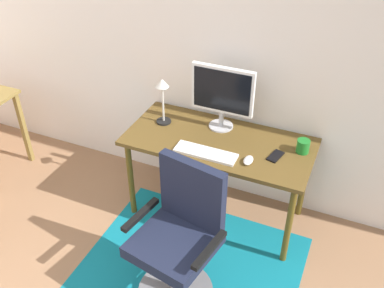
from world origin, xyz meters
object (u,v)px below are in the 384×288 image
(desk_lamp, at_px, (163,93))
(office_chair, at_px, (179,246))
(cell_phone, at_px, (276,156))
(monitor, at_px, (222,93))
(desk, at_px, (219,149))
(computer_mouse, at_px, (248,160))
(keyboard, at_px, (206,153))
(coffee_cup, at_px, (303,146))

(desk_lamp, xyz_separation_m, office_chair, (0.51, -0.83, -0.53))
(cell_phone, bearing_deg, monitor, 169.77)
(desk, distance_m, office_chair, 0.80)
(cell_phone, height_order, office_chair, office_chair)
(cell_phone, xyz_separation_m, desk_lamp, (-0.88, 0.09, 0.24))
(monitor, height_order, computer_mouse, monitor)
(keyboard, bearing_deg, monitor, 93.87)
(cell_phone, relative_size, desk_lamp, 0.39)
(keyboard, xyz_separation_m, computer_mouse, (0.29, 0.03, 0.01))
(coffee_cup, xyz_separation_m, cell_phone, (-0.15, -0.13, -0.04))
(computer_mouse, bearing_deg, monitor, 133.36)
(monitor, distance_m, cell_phone, 0.58)
(desk, xyz_separation_m, office_chair, (0.04, -0.77, -0.21))
(desk_lamp, bearing_deg, coffee_cup, 2.10)
(keyboard, relative_size, computer_mouse, 4.13)
(coffee_cup, relative_size, office_chair, 0.10)
(computer_mouse, relative_size, coffee_cup, 1.11)
(keyboard, bearing_deg, desk_lamp, 150.59)
(keyboard, height_order, desk_lamp, desk_lamp)
(coffee_cup, distance_m, office_chair, 1.07)
(desk, distance_m, computer_mouse, 0.33)
(keyboard, distance_m, coffee_cup, 0.66)
(desk, bearing_deg, desk_lamp, 172.99)
(desk_lamp, bearing_deg, office_chair, -58.52)
(computer_mouse, bearing_deg, office_chair, -110.03)
(keyboard, height_order, computer_mouse, computer_mouse)
(keyboard, distance_m, computer_mouse, 0.29)
(cell_phone, bearing_deg, computer_mouse, -125.11)
(office_chair, bearing_deg, desk, 103.67)
(keyboard, xyz_separation_m, office_chair, (0.07, -0.58, -0.29))
(desk, xyz_separation_m, coffee_cup, (0.57, 0.10, 0.12))
(computer_mouse, xyz_separation_m, cell_phone, (0.15, 0.13, -0.01))
(monitor, xyz_separation_m, cell_phone, (0.47, -0.20, -0.28))
(desk_lamp, bearing_deg, desk, -7.01)
(cell_phone, distance_m, desk_lamp, 0.92)
(cell_phone, bearing_deg, coffee_cup, 52.97)
(desk, distance_m, monitor, 0.40)
(cell_phone, bearing_deg, desk, -171.05)
(desk, relative_size, desk_lamp, 3.70)
(keyboard, xyz_separation_m, desk_lamp, (-0.44, 0.25, 0.24))
(computer_mouse, relative_size, cell_phone, 0.74)
(monitor, relative_size, computer_mouse, 4.60)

